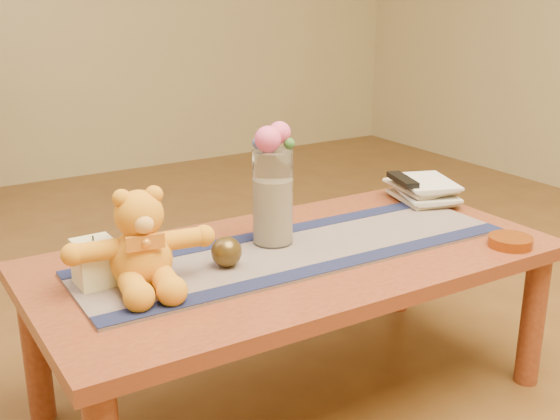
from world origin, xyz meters
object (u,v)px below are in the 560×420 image
teddy_bear (140,239)px  tv_remote (403,180)px  glass_vase (273,197)px  bronze_ball (226,252)px  pillar_candle (95,262)px  book_bottom (400,201)px  amber_dish (510,241)px

teddy_bear → tv_remote: size_ratio=2.09×
glass_vase → bronze_ball: (-0.19, -0.08, -0.09)m
pillar_candle → book_bottom: bearing=6.5°
teddy_bear → pillar_candle: teddy_bear is taller
teddy_bear → book_bottom: (0.96, 0.18, -0.11)m
glass_vase → amber_dish: glass_vase is taller
bronze_ball → book_bottom: size_ratio=0.35×
pillar_candle → bronze_ball: 0.32m
teddy_bear → book_bottom: bearing=19.0°
teddy_bear → book_bottom: 0.98m
bronze_ball → tv_remote: bearing=13.6°
teddy_bear → pillar_candle: (-0.09, 0.06, -0.06)m
bronze_ball → amber_dish: bearing=-19.9°
pillar_candle → glass_vase: (0.50, 0.02, 0.08)m
glass_vase → book_bottom: 0.58m
glass_vase → bronze_ball: bearing=-155.7°
tv_remote → pillar_candle: bearing=-156.9°
pillar_candle → teddy_bear: bearing=-32.8°
teddy_bear → book_bottom: teddy_bear is taller
teddy_bear → bronze_ball: teddy_bear is taller
glass_vase → amber_dish: 0.67m
book_bottom → pillar_candle: bearing=-159.4°
teddy_bear → amber_dish: (0.96, -0.28, -0.11)m
teddy_bear → amber_dish: teddy_bear is taller
amber_dish → glass_vase: bearing=147.4°
amber_dish → tv_remote: bearing=90.4°
teddy_bear → bronze_ball: 0.23m
book_bottom → teddy_bear: bearing=-155.3°
amber_dish → book_bottom: bearing=90.0°
teddy_bear → glass_vase: (0.41, 0.08, 0.02)m
tv_remote → amber_dish: tv_remote is taller
tv_remote → glass_vase: bearing=-153.3°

